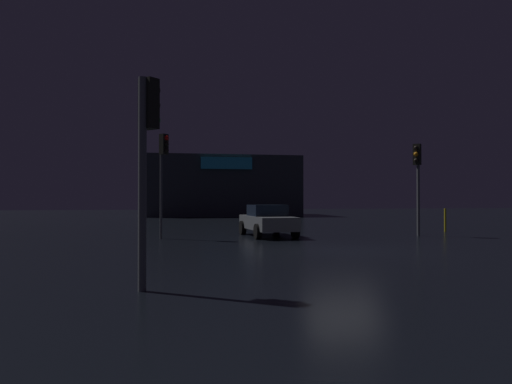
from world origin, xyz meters
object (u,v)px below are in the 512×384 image
object	(u,v)px
car_near	(268,220)
traffic_signal_cross_right	(163,158)
traffic_signal_main	(417,170)
store_building	(220,187)
traffic_signal_opposite	(147,142)

from	to	relation	value
car_near	traffic_signal_cross_right	bearing A→B (deg)	-174.49
traffic_signal_main	traffic_signal_cross_right	distance (m)	11.52
traffic_signal_main	car_near	size ratio (longest dim) A/B	0.98
store_building	traffic_signal_opposite	bearing A→B (deg)	-99.05
traffic_signal_cross_right	car_near	world-z (taller)	traffic_signal_cross_right
traffic_signal_opposite	car_near	world-z (taller)	traffic_signal_opposite
traffic_signal_cross_right	traffic_signal_opposite	bearing A→B (deg)	-92.10
traffic_signal_main	traffic_signal_opposite	xyz separation A→B (m)	(-11.94, -11.35, -0.22)
traffic_signal_main	traffic_signal_cross_right	xyz separation A→B (m)	(-11.50, 0.56, 0.43)
traffic_signal_main	traffic_signal_cross_right	size ratio (longest dim) A/B	0.95
store_building	traffic_signal_cross_right	world-z (taller)	store_building
traffic_signal_main	store_building	bearing A→B (deg)	101.16
traffic_signal_main	traffic_signal_cross_right	bearing A→B (deg)	177.22
traffic_signal_opposite	car_near	size ratio (longest dim) A/B	0.93
traffic_signal_opposite	traffic_signal_cross_right	xyz separation A→B (m)	(0.44, 11.91, 0.66)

